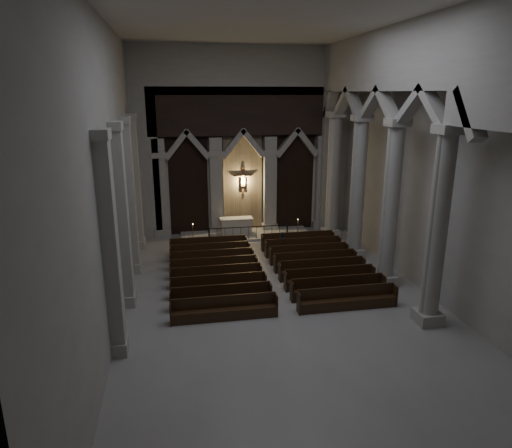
# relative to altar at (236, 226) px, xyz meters

# --- Properties ---
(room) EXTENTS (24.00, 24.10, 12.00)m
(room) POSITION_rel_altar_xyz_m (0.62, -10.67, 6.91)
(room) COLOR gray
(room) RESTS_ON ground
(sanctuary_wall) EXTENTS (14.00, 0.77, 12.00)m
(sanctuary_wall) POSITION_rel_altar_xyz_m (0.62, 0.86, 5.92)
(sanctuary_wall) COLOR #A9A69E
(sanctuary_wall) RESTS_ON ground
(right_arcade) EXTENTS (1.00, 24.00, 12.00)m
(right_arcade) POSITION_rel_altar_xyz_m (6.12, -9.34, 7.13)
(right_arcade) COLOR #A9A69E
(right_arcade) RESTS_ON ground
(left_pilasters) EXTENTS (0.60, 13.00, 8.03)m
(left_pilasters) POSITION_rel_altar_xyz_m (-6.13, -7.17, 3.21)
(left_pilasters) COLOR #A9A69E
(left_pilasters) RESTS_ON ground
(sanctuary_step) EXTENTS (8.50, 2.60, 0.15)m
(sanctuary_step) POSITION_rel_altar_xyz_m (0.62, -0.07, -0.62)
(sanctuary_step) COLOR #A9A69E
(sanctuary_step) RESTS_ON ground
(altar) EXTENTS (2.14, 0.86, 1.08)m
(altar) POSITION_rel_altar_xyz_m (0.00, 0.00, 0.00)
(altar) COLOR #BAB2A3
(altar) RESTS_ON sanctuary_step
(altar_rail) EXTENTS (5.13, 0.09, 1.01)m
(altar_rail) POSITION_rel_altar_xyz_m (0.62, -1.26, -0.03)
(altar_rail) COLOR black
(altar_rail) RESTS_ON ground
(candle_stand_left) EXTENTS (0.21, 0.21, 1.25)m
(candle_stand_left) POSITION_rel_altar_xyz_m (-2.88, -0.96, -0.36)
(candle_stand_left) COLOR #955E2E
(candle_stand_left) RESTS_ON ground
(candle_stand_right) EXTENTS (0.25, 0.25, 1.45)m
(candle_stand_right) POSITION_rel_altar_xyz_m (3.73, -1.71, -0.30)
(candle_stand_right) COLOR #955E2E
(candle_stand_right) RESTS_ON ground
(pews) EXTENTS (9.88, 8.70, 1.00)m
(pews) POSITION_rel_altar_xyz_m (0.62, -7.27, -0.37)
(pews) COLOR black
(pews) RESTS_ON ground
(worshipper) EXTENTS (0.58, 0.49, 1.35)m
(worshipper) POSITION_rel_altar_xyz_m (2.15, -4.07, -0.02)
(worshipper) COLOR black
(worshipper) RESTS_ON ground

